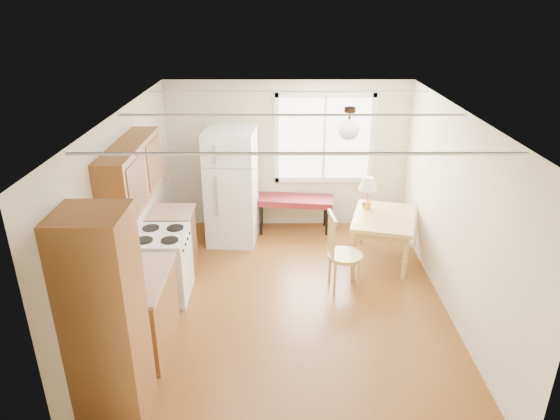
{
  "coord_description": "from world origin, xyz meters",
  "views": [
    {
      "loc": [
        -0.15,
        -5.55,
        3.7
      ],
      "look_at": [
        -0.14,
        0.41,
        1.15
      ],
      "focal_mm": 32.0,
      "sensor_mm": 36.0,
      "label": 1
    }
  ],
  "objects_px": {
    "refrigerator": "(231,187)",
    "bench": "(294,201)",
    "dining_table": "(383,222)",
    "chair": "(338,247)"
  },
  "relations": [
    {
      "from": "refrigerator",
      "to": "bench",
      "type": "xyz_separation_m",
      "value": [
        1.0,
        0.35,
        -0.39
      ]
    },
    {
      "from": "dining_table",
      "to": "chair",
      "type": "relative_size",
      "value": 1.22
    },
    {
      "from": "dining_table",
      "to": "refrigerator",
      "type": "bearing_deg",
      "value": 178.33
    },
    {
      "from": "dining_table",
      "to": "bench",
      "type": "bearing_deg",
      "value": 156.25
    },
    {
      "from": "refrigerator",
      "to": "dining_table",
      "type": "height_order",
      "value": "refrigerator"
    },
    {
      "from": "refrigerator",
      "to": "dining_table",
      "type": "distance_m",
      "value": 2.42
    },
    {
      "from": "bench",
      "to": "chair",
      "type": "height_order",
      "value": "chair"
    },
    {
      "from": "refrigerator",
      "to": "chair",
      "type": "xyz_separation_m",
      "value": [
        1.54,
        -1.49,
        -0.3
      ]
    },
    {
      "from": "bench",
      "to": "dining_table",
      "type": "xyz_separation_m",
      "value": [
        1.3,
        -1.04,
        0.08
      ]
    },
    {
      "from": "refrigerator",
      "to": "dining_table",
      "type": "xyz_separation_m",
      "value": [
        2.3,
        -0.68,
        -0.31
      ]
    }
  ]
}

